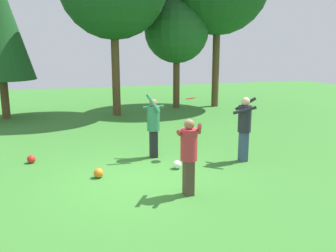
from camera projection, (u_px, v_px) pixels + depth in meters
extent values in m
plane|color=#387A2D|center=(140.00, 180.00, 8.10)|extent=(40.00, 40.00, 0.00)
cube|color=black|center=(154.00, 144.00, 9.71)|extent=(0.19, 0.22, 0.75)
cylinder|color=#2D7551|center=(153.00, 119.00, 9.56)|extent=(0.34, 0.34, 0.66)
sphere|color=#8C6647|center=(153.00, 103.00, 9.47)|extent=(0.21, 0.21, 0.21)
cylinder|color=#2D7551|center=(153.00, 107.00, 9.69)|extent=(0.56, 0.24, 0.12)
cylinder|color=#2D7551|center=(153.00, 103.00, 9.27)|extent=(0.38, 0.18, 0.51)
cube|color=#38476B|center=(243.00, 146.00, 9.38)|extent=(0.19, 0.22, 0.80)
cylinder|color=#23232D|center=(245.00, 119.00, 9.22)|extent=(0.34, 0.34, 0.69)
sphere|color=beige|center=(245.00, 102.00, 9.12)|extent=(0.23, 0.23, 0.23)
cylinder|color=#23232D|center=(245.00, 110.00, 8.97)|extent=(0.54, 0.37, 0.25)
cylinder|color=#23232D|center=(246.00, 104.00, 9.33)|extent=(0.50, 0.35, 0.38)
cube|color=#4C382D|center=(188.00, 177.00, 7.22)|extent=(0.19, 0.22, 0.74)
cylinder|color=#B72D38|center=(189.00, 145.00, 7.07)|extent=(0.34, 0.34, 0.64)
sphere|color=#8C6647|center=(189.00, 124.00, 6.99)|extent=(0.21, 0.21, 0.21)
cylinder|color=#B72D38|center=(179.00, 133.00, 7.04)|extent=(0.27, 0.53, 0.24)
cylinder|color=#B72D38|center=(199.00, 129.00, 6.99)|extent=(0.27, 0.51, 0.32)
cylinder|color=red|center=(191.00, 98.00, 9.46)|extent=(0.35, 0.35, 0.08)
sphere|color=white|center=(177.00, 165.00, 8.83)|extent=(0.21, 0.21, 0.21)
sphere|color=red|center=(31.00, 159.00, 9.27)|extent=(0.22, 0.22, 0.22)
sphere|color=orange|center=(99.00, 173.00, 8.21)|extent=(0.23, 0.23, 0.23)
cylinder|color=brown|center=(176.00, 79.00, 17.60)|extent=(0.33, 0.33, 2.82)
sphere|color=#1E5123|center=(177.00, 31.00, 17.10)|extent=(3.10, 3.10, 3.10)
cylinder|color=brown|center=(3.00, 83.00, 14.82)|extent=(0.33, 0.33, 2.99)
cylinder|color=brown|center=(216.00, 62.00, 17.85)|extent=(0.35, 0.35, 4.53)
cylinder|color=brown|center=(116.00, 68.00, 15.49)|extent=(0.35, 0.35, 4.18)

